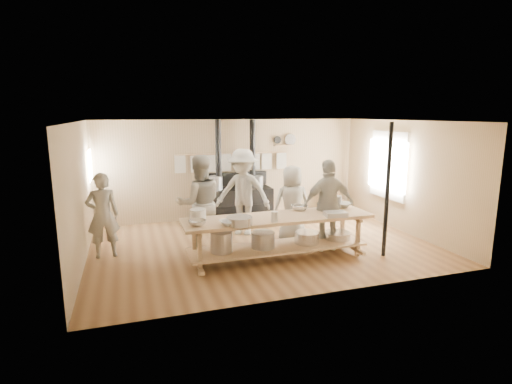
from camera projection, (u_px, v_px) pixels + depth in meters
ground at (263, 245)px, 8.49m from camera, size 7.00×7.00×0.00m
room_shell at (263, 169)px, 8.18m from camera, size 7.00×7.00×7.00m
window_right at (388, 165)px, 9.81m from camera, size 0.09×1.50×1.65m
left_opening at (90, 165)px, 9.01m from camera, size 0.00×0.90×0.90m
stove at (236, 201)px, 10.37m from camera, size 1.90×0.75×2.60m
towel_rail at (233, 160)px, 10.43m from camera, size 3.00×0.04×0.47m
back_wall_shelf at (285, 141)px, 10.82m from camera, size 0.63×0.14×0.32m
prep_table at (278, 233)px, 7.55m from camera, size 3.60×0.90×0.85m
support_post at (387, 191)px, 7.60m from camera, size 0.08×0.08×2.60m
cook_far_left at (103, 215)px, 7.64m from camera, size 0.64×0.45×1.66m
cook_left at (200, 203)px, 8.00m from camera, size 0.96×0.75×1.96m
cook_center at (292, 204)px, 8.61m from camera, size 0.86×0.60×1.67m
cook_right at (328, 205)px, 8.03m from camera, size 1.12×0.52×1.86m
cook_by_window at (243, 192)px, 9.09m from camera, size 1.47×1.29×1.97m
chair at (335, 205)px, 11.05m from camera, size 0.46×0.46×0.85m
bowl_white_a at (230, 223)px, 6.90m from camera, size 0.40×0.40×0.08m
bowl_steel_a at (197, 223)px, 6.87m from camera, size 0.43×0.43×0.10m
bowl_white_b at (342, 205)px, 8.26m from camera, size 0.51×0.51×0.09m
bowl_steel_b at (299, 208)px, 7.96m from camera, size 0.35×0.35×0.10m
roasting_pan at (335, 214)px, 7.48m from camera, size 0.44×0.32×0.09m
mixing_bowl_large at (239, 221)px, 6.91m from camera, size 0.58×0.58×0.14m
bucket_galv at (335, 202)px, 8.19m from camera, size 0.33×0.33×0.24m
deep_bowl_enamel at (198, 214)px, 7.29m from camera, size 0.34×0.34×0.18m
pitcher at (275, 217)px, 7.10m from camera, size 0.13×0.13×0.19m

